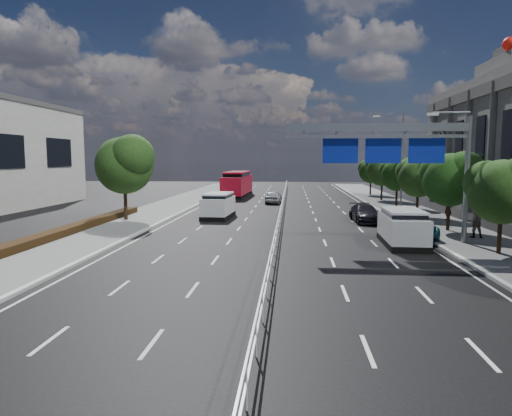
{
  "coord_description": "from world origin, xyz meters",
  "views": [
    {
      "loc": [
        0.83,
        -16.3,
        4.85
      ],
      "look_at": [
        -0.92,
        6.27,
        2.4
      ],
      "focal_mm": 32.0,
      "sensor_mm": 36.0,
      "label": 1
    }
  ],
  "objects_px": {
    "near_car_dark": "(245,186)",
    "pedestrian_a": "(448,207)",
    "white_minivan": "(218,206)",
    "overhead_gantry": "(397,145)",
    "red_bus": "(237,184)",
    "pedestrian_b": "(475,222)",
    "parked_car_teal": "(413,227)",
    "silver_minivan": "(403,227)",
    "parked_car_dark": "(365,213)",
    "near_car_silver": "(274,197)"
  },
  "relations": [
    {
      "from": "near_car_silver",
      "to": "silver_minivan",
      "type": "xyz_separation_m",
      "value": [
        8.2,
        -23.89,
        0.31
      ]
    },
    {
      "from": "pedestrian_a",
      "to": "pedestrian_b",
      "type": "height_order",
      "value": "pedestrian_a"
    },
    {
      "from": "pedestrian_b",
      "to": "white_minivan",
      "type": "bearing_deg",
      "value": -19.81
    },
    {
      "from": "near_car_silver",
      "to": "parked_car_teal",
      "type": "bearing_deg",
      "value": 118.06
    },
    {
      "from": "silver_minivan",
      "to": "parked_car_teal",
      "type": "bearing_deg",
      "value": 64.64
    },
    {
      "from": "white_minivan",
      "to": "near_car_silver",
      "type": "relative_size",
      "value": 1.2
    },
    {
      "from": "parked_car_teal",
      "to": "pedestrian_b",
      "type": "bearing_deg",
      "value": -0.5
    },
    {
      "from": "red_bus",
      "to": "silver_minivan",
      "type": "height_order",
      "value": "red_bus"
    },
    {
      "from": "red_bus",
      "to": "pedestrian_b",
      "type": "distance_m",
      "value": 34.95
    },
    {
      "from": "white_minivan",
      "to": "red_bus",
      "type": "height_order",
      "value": "red_bus"
    },
    {
      "from": "near_car_silver",
      "to": "pedestrian_a",
      "type": "distance_m",
      "value": 19.73
    },
    {
      "from": "parked_car_teal",
      "to": "parked_car_dark",
      "type": "relative_size",
      "value": 1.11
    },
    {
      "from": "red_bus",
      "to": "silver_minivan",
      "type": "bearing_deg",
      "value": -65.44
    },
    {
      "from": "pedestrian_b",
      "to": "red_bus",
      "type": "bearing_deg",
      "value": -51.08
    },
    {
      "from": "red_bus",
      "to": "parked_car_teal",
      "type": "distance_m",
      "value": 32.97
    },
    {
      "from": "white_minivan",
      "to": "red_bus",
      "type": "xyz_separation_m",
      "value": [
        -0.92,
        21.01,
        0.67
      ]
    },
    {
      "from": "overhead_gantry",
      "to": "parked_car_dark",
      "type": "distance_m",
      "value": 10.22
    },
    {
      "from": "parked_car_teal",
      "to": "parked_car_dark",
      "type": "height_order",
      "value": "parked_car_teal"
    },
    {
      "from": "red_bus",
      "to": "pedestrian_a",
      "type": "xyz_separation_m",
      "value": [
        18.94,
        -22.06,
        -0.56
      ]
    },
    {
      "from": "pedestrian_a",
      "to": "parked_car_teal",
      "type": "bearing_deg",
      "value": 18.05
    },
    {
      "from": "white_minivan",
      "to": "near_car_dark",
      "type": "height_order",
      "value": "white_minivan"
    },
    {
      "from": "overhead_gantry",
      "to": "red_bus",
      "type": "distance_m",
      "value": 34.33
    },
    {
      "from": "parked_car_dark",
      "to": "overhead_gantry",
      "type": "bearing_deg",
      "value": -91.62
    },
    {
      "from": "red_bus",
      "to": "parked_car_teal",
      "type": "xyz_separation_m",
      "value": [
        14.37,
        -29.66,
        -0.97
      ]
    },
    {
      "from": "pedestrian_b",
      "to": "parked_car_dark",
      "type": "bearing_deg",
      "value": -46.01
    },
    {
      "from": "parked_car_dark",
      "to": "near_car_dark",
      "type": "bearing_deg",
      "value": 108.16
    },
    {
      "from": "parked_car_dark",
      "to": "pedestrian_a",
      "type": "relative_size",
      "value": 2.34
    },
    {
      "from": "silver_minivan",
      "to": "parked_car_dark",
      "type": "relative_size",
      "value": 1.07
    },
    {
      "from": "near_car_silver",
      "to": "parked_car_dark",
      "type": "relative_size",
      "value": 0.87
    },
    {
      "from": "near_car_dark",
      "to": "pedestrian_a",
      "type": "distance_m",
      "value": 36.8
    },
    {
      "from": "parked_car_dark",
      "to": "near_car_silver",
      "type": "bearing_deg",
      "value": 114.46
    },
    {
      "from": "white_minivan",
      "to": "parked_car_dark",
      "type": "relative_size",
      "value": 1.05
    },
    {
      "from": "near_car_silver",
      "to": "pedestrian_b",
      "type": "distance_m",
      "value": 25.41
    },
    {
      "from": "near_car_dark",
      "to": "parked_car_teal",
      "type": "relative_size",
      "value": 0.88
    },
    {
      "from": "overhead_gantry",
      "to": "near_car_dark",
      "type": "xyz_separation_m",
      "value": [
        -12.79,
        41.11,
        -4.86
      ]
    },
    {
      "from": "near_car_silver",
      "to": "parked_car_teal",
      "type": "xyz_separation_m",
      "value": [
        9.4,
        -21.53,
        0.03
      ]
    },
    {
      "from": "parked_car_dark",
      "to": "pedestrian_a",
      "type": "bearing_deg",
      "value": 2.21
    },
    {
      "from": "pedestrian_a",
      "to": "red_bus",
      "type": "bearing_deg",
      "value": -90.27
    },
    {
      "from": "near_car_dark",
      "to": "silver_minivan",
      "type": "distance_m",
      "value": 43.56
    },
    {
      "from": "white_minivan",
      "to": "red_bus",
      "type": "distance_m",
      "value": 21.04
    },
    {
      "from": "near_car_dark",
      "to": "red_bus",
      "type": "bearing_deg",
      "value": 85.08
    },
    {
      "from": "overhead_gantry",
      "to": "red_bus",
      "type": "relative_size",
      "value": 0.94
    },
    {
      "from": "near_car_silver",
      "to": "near_car_dark",
      "type": "bearing_deg",
      "value": -69.85
    },
    {
      "from": "silver_minivan",
      "to": "near_car_dark",
      "type": "bearing_deg",
      "value": 109.12
    },
    {
      "from": "parked_car_teal",
      "to": "pedestrian_b",
      "type": "height_order",
      "value": "pedestrian_b"
    },
    {
      "from": "pedestrian_a",
      "to": "silver_minivan",
      "type": "bearing_deg",
      "value": 19.0
    },
    {
      "from": "red_bus",
      "to": "overhead_gantry",
      "type": "bearing_deg",
      "value": -65.74
    },
    {
      "from": "overhead_gantry",
      "to": "parked_car_dark",
      "type": "xyz_separation_m",
      "value": [
        -0.24,
        8.95,
        -4.93
      ]
    },
    {
      "from": "near_car_silver",
      "to": "pedestrian_a",
      "type": "height_order",
      "value": "pedestrian_a"
    },
    {
      "from": "silver_minivan",
      "to": "parked_car_teal",
      "type": "height_order",
      "value": "silver_minivan"
    }
  ]
}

